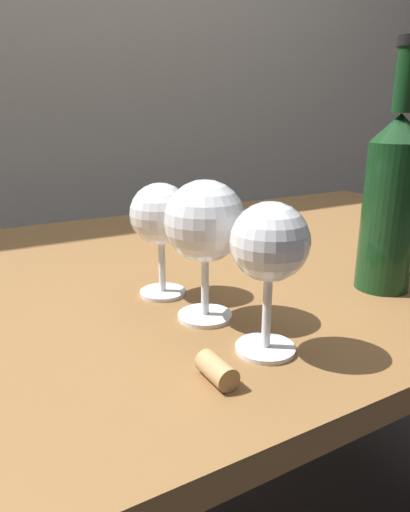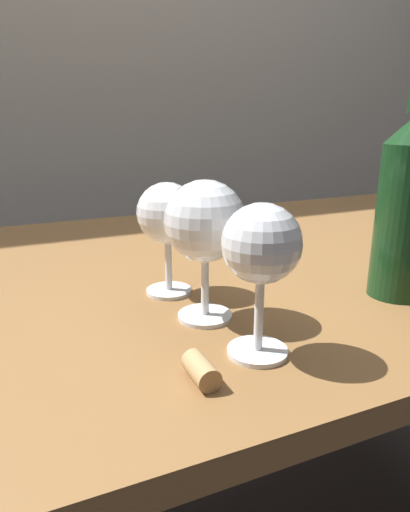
% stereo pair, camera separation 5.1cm
% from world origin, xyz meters
% --- Properties ---
extents(dining_table, '(1.49, 0.79, 0.70)m').
position_xyz_m(dining_table, '(0.00, 0.00, 0.62)').
color(dining_table, brown).
rests_on(dining_table, ground_plane).
extents(wine_glass_chardonnay, '(0.08, 0.08, 0.15)m').
position_xyz_m(wine_glass_chardonnay, '(-0.06, -0.28, 0.81)').
color(wine_glass_chardonnay, white).
rests_on(wine_glass_chardonnay, dining_table).
extents(wine_glass_amber, '(0.09, 0.09, 0.16)m').
position_xyz_m(wine_glass_amber, '(-0.08, -0.18, 0.81)').
color(wine_glass_amber, white).
rests_on(wine_glass_amber, dining_table).
extents(wine_glass_cabernet, '(0.08, 0.08, 0.15)m').
position_xyz_m(wine_glass_cabernet, '(-0.09, -0.09, 0.81)').
color(wine_glass_cabernet, white).
rests_on(wine_glass_cabernet, dining_table).
extents(wine_bottle, '(0.07, 0.07, 0.31)m').
position_xyz_m(wine_bottle, '(0.18, -0.22, 0.82)').
color(wine_bottle, '#143819').
rests_on(wine_bottle, dining_table).
extents(cork, '(0.02, 0.04, 0.02)m').
position_xyz_m(cork, '(-0.13, -0.30, 0.71)').
color(cork, tan).
rests_on(cork, dining_table).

